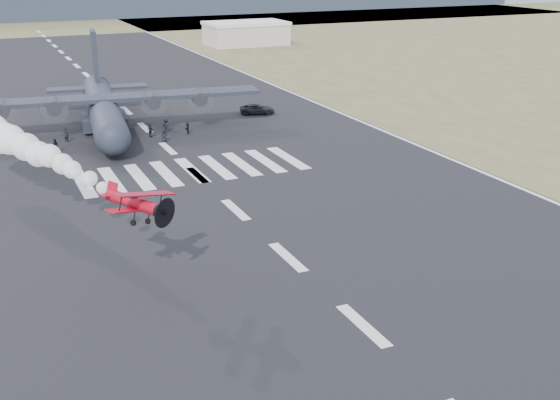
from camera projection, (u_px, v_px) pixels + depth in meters
scrub_far at (30, 24)px, 233.87m from camera, size 500.00×80.00×0.00m
runway_markings at (168, 148)px, 87.80m from camera, size 60.00×260.00×0.01m
hangar_right at (246, 33)px, 181.79m from camera, size 20.50×12.50×5.90m
aerobatic_biplane at (137, 203)px, 49.32m from camera, size 5.92×5.71×3.11m
transport_aircraft at (103, 107)px, 95.94m from camera, size 42.58×34.96×12.28m
support_vehicle at (257, 109)px, 105.98m from camera, size 5.73×3.93×1.46m
crew_a at (32, 143)px, 86.64m from camera, size 0.78×0.84×1.85m
crew_b at (30, 142)px, 87.39m from camera, size 0.90×0.95×1.67m
crew_c at (166, 125)px, 95.27m from camera, size 1.00×1.34×1.89m
crew_d at (150, 131)px, 92.71m from camera, size 1.01×1.16×1.78m
crew_e at (164, 136)px, 90.39m from camera, size 0.85×0.58×1.62m
crew_f at (188, 128)px, 94.41m from camera, size 1.18×1.46×1.56m
crew_g at (66, 135)px, 90.51m from camera, size 0.88×0.88×1.87m
crew_h at (56, 146)px, 85.72m from camera, size 0.98×0.90×1.72m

